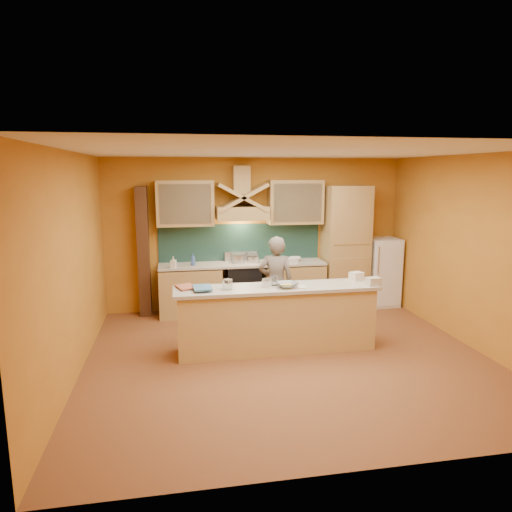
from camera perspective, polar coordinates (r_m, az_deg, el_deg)
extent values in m
cube|color=brown|center=(6.52, 3.99, -12.51)|extent=(5.50, 5.00, 0.01)
cube|color=white|center=(6.01, 4.33, 12.90)|extent=(5.50, 5.00, 0.01)
cube|color=#C37C26|center=(8.53, 0.00, 2.76)|extent=(5.50, 0.02, 2.80)
cube|color=#C37C26|center=(3.81, 13.54, -7.23)|extent=(5.50, 0.02, 2.80)
cube|color=#C37C26|center=(6.06, -21.95, -1.16)|extent=(0.02, 5.00, 2.80)
cube|color=#C37C26|center=(7.29, 25.60, 0.42)|extent=(0.02, 5.00, 2.80)
cube|color=tan|center=(8.29, -8.18, -4.41)|extent=(1.10, 0.60, 0.86)
cube|color=tan|center=(8.56, 4.66, -3.86)|extent=(1.10, 0.60, 0.86)
cube|color=#B3AA97|center=(8.27, -1.67, -1.00)|extent=(3.00, 0.62, 0.04)
cube|color=black|center=(8.37, -1.66, -4.02)|extent=(0.60, 0.58, 0.90)
cube|color=#17342E|center=(8.48, -1.97, 1.69)|extent=(3.00, 0.03, 0.70)
cube|color=tan|center=(8.19, -1.76, 5.39)|extent=(0.92, 0.50, 0.24)
cube|color=tan|center=(8.25, -1.89, 9.47)|extent=(0.30, 0.30, 0.50)
cube|color=tan|center=(8.16, -8.85, 6.53)|extent=(1.00, 0.35, 0.80)
cube|color=tan|center=(8.45, 4.93, 6.74)|extent=(1.00, 0.35, 0.80)
cube|color=tan|center=(8.72, 11.09, 1.07)|extent=(0.80, 0.60, 2.30)
cube|color=white|center=(9.11, 15.39, -1.91)|extent=(0.58, 0.60, 1.30)
cube|color=#472816|center=(8.30, -13.87, 0.50)|extent=(0.20, 0.30, 2.30)
cube|color=tan|center=(6.61, 2.55, -8.07)|extent=(2.80, 0.55, 0.88)
cube|color=#B3AA97|center=(6.48, 2.58, -4.04)|extent=(2.90, 0.62, 0.05)
imported|color=#70665B|center=(7.35, 2.49, -3.47)|extent=(0.64, 0.50, 1.55)
cylinder|color=silver|center=(8.28, -2.26, -0.41)|extent=(0.28, 0.28, 0.16)
cylinder|color=silver|center=(8.32, -0.40, -0.46)|extent=(0.27, 0.27, 0.13)
imported|color=silver|center=(7.95, -10.29, -0.76)|extent=(0.11, 0.11, 0.20)
imported|color=#355092|center=(8.09, -7.89, -0.42)|extent=(0.11, 0.11, 0.22)
imported|color=silver|center=(8.48, 4.89, -0.36)|extent=(0.27, 0.27, 0.07)
cube|color=silver|center=(8.25, 4.17, -0.57)|extent=(0.29, 0.24, 0.09)
imported|color=#A9563C|center=(6.41, -9.76, -3.98)|extent=(0.32, 0.38, 0.03)
imported|color=teal|center=(6.29, -7.85, -4.01)|extent=(0.27, 0.35, 0.03)
cylinder|color=silver|center=(6.30, -3.59, -3.56)|extent=(0.18, 0.18, 0.14)
cylinder|color=silver|center=(6.54, 2.25, -3.11)|extent=(0.14, 0.14, 0.12)
cube|color=white|center=(6.43, 1.38, -3.46)|extent=(0.16, 0.16, 0.10)
imported|color=white|center=(6.41, 3.89, -3.64)|extent=(0.33, 0.33, 0.07)
cube|color=beige|center=(6.43, 5.08, -3.87)|extent=(0.29, 0.24, 0.02)
cube|color=beige|center=(7.01, 12.44, -2.46)|extent=(0.22, 0.20, 0.12)
cube|color=beige|center=(6.73, 14.48, -3.10)|extent=(0.20, 0.17, 0.11)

